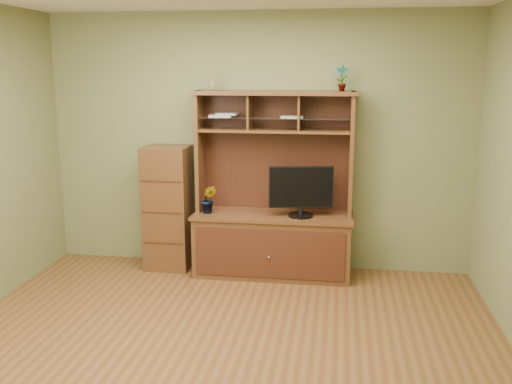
# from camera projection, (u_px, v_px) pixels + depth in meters

# --- Properties ---
(room) EXTENTS (4.54, 4.04, 2.74)m
(room) POSITION_uv_depth(u_px,v_px,m) (217.00, 178.00, 4.11)
(room) COLOR brown
(room) RESTS_ON ground
(media_hutch) EXTENTS (1.66, 0.61, 1.90)m
(media_hutch) POSITION_uv_depth(u_px,v_px,m) (273.00, 225.00, 5.93)
(media_hutch) COLOR #4A2A15
(media_hutch) RESTS_ON room
(monitor) EXTENTS (0.65, 0.25, 0.51)m
(monitor) POSITION_uv_depth(u_px,v_px,m) (301.00, 190.00, 5.72)
(monitor) COLOR black
(monitor) RESTS_ON media_hutch
(orchid_plant) EXTENTS (0.17, 0.14, 0.29)m
(orchid_plant) POSITION_uv_depth(u_px,v_px,m) (209.00, 199.00, 5.88)
(orchid_plant) COLOR #365D1F
(orchid_plant) RESTS_ON media_hutch
(top_plant) EXTENTS (0.14, 0.10, 0.26)m
(top_plant) POSITION_uv_depth(u_px,v_px,m) (342.00, 78.00, 5.58)
(top_plant) COLOR #395E21
(top_plant) RESTS_ON media_hutch
(reed_diffuser) EXTENTS (0.06, 0.06, 0.29)m
(reed_diffuser) POSITION_uv_depth(u_px,v_px,m) (212.00, 79.00, 5.77)
(reed_diffuser) COLOR silver
(reed_diffuser) RESTS_ON media_hutch
(magazines) EXTENTS (0.97, 0.19, 0.04)m
(magazines) POSITION_uv_depth(u_px,v_px,m) (246.00, 116.00, 5.80)
(magazines) COLOR #ADACB1
(magazines) RESTS_ON media_hutch
(side_cabinet) EXTENTS (0.47, 0.43, 1.32)m
(side_cabinet) POSITION_uv_depth(u_px,v_px,m) (168.00, 208.00, 6.10)
(side_cabinet) COLOR #4A2A15
(side_cabinet) RESTS_ON room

